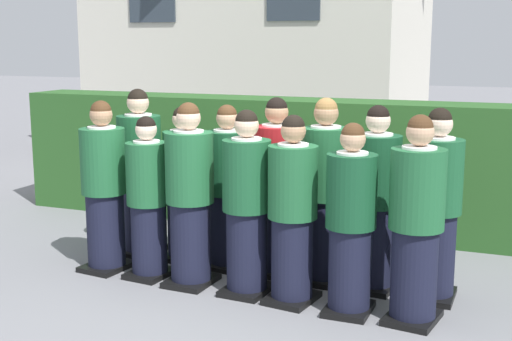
# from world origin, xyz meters

# --- Properties ---
(ground_plane) EXTENTS (60.00, 60.00, 0.00)m
(ground_plane) POSITION_xyz_m (0.00, 0.00, 0.00)
(ground_plane) COLOR slate
(student_front_row_0) EXTENTS (0.44, 0.54, 1.65)m
(student_front_row_0) POSITION_xyz_m (-1.49, 0.10, 0.79)
(student_front_row_0) COLOR black
(student_front_row_0) RESTS_ON ground
(student_front_row_1) EXTENTS (0.40, 0.47, 1.53)m
(student_front_row_1) POSITION_xyz_m (-0.99, 0.07, 0.72)
(student_front_row_1) COLOR black
(student_front_row_1) RESTS_ON ground
(student_front_row_2) EXTENTS (0.43, 0.49, 1.67)m
(student_front_row_2) POSITION_xyz_m (-0.54, 0.03, 0.80)
(student_front_row_2) COLOR black
(student_front_row_2) RESTS_ON ground
(student_front_row_3) EXTENTS (0.42, 0.49, 1.63)m
(student_front_row_3) POSITION_xyz_m (0.03, 0.01, 0.77)
(student_front_row_3) COLOR black
(student_front_row_3) RESTS_ON ground
(student_front_row_4) EXTENTS (0.43, 0.51, 1.61)m
(student_front_row_4) POSITION_xyz_m (0.46, -0.04, 0.76)
(student_front_row_4) COLOR black
(student_front_row_4) RESTS_ON ground
(student_front_row_5) EXTENTS (0.41, 0.49, 1.57)m
(student_front_row_5) POSITION_xyz_m (0.98, -0.10, 0.75)
(student_front_row_5) COLOR black
(student_front_row_5) RESTS_ON ground
(student_front_row_6) EXTENTS (0.45, 0.55, 1.65)m
(student_front_row_6) POSITION_xyz_m (1.50, -0.09, 0.79)
(student_front_row_6) COLOR black
(student_front_row_6) RESTS_ON ground
(student_rear_row_0) EXTENTS (0.45, 0.49, 1.72)m
(student_rear_row_0) POSITION_xyz_m (-1.45, 0.69, 0.82)
(student_rear_row_0) COLOR black
(student_rear_row_0) RESTS_ON ground
(student_rear_row_1) EXTENTS (0.41, 0.45, 1.56)m
(student_rear_row_1) POSITION_xyz_m (-0.94, 0.69, 0.74)
(student_rear_row_1) COLOR black
(student_rear_row_1) RESTS_ON ground
(student_rear_row_2) EXTENTS (0.42, 0.52, 1.60)m
(student_rear_row_2) POSITION_xyz_m (-0.42, 0.61, 0.76)
(student_rear_row_2) COLOR black
(student_rear_row_2) RESTS_ON ground
(student_in_red_blazer) EXTENTS (0.44, 0.55, 1.69)m
(student_in_red_blazer) POSITION_xyz_m (0.08, 0.62, 0.81)
(student_in_red_blazer) COLOR black
(student_in_red_blazer) RESTS_ON ground
(student_rear_row_4) EXTENTS (0.44, 0.54, 1.70)m
(student_rear_row_4) POSITION_xyz_m (0.57, 0.56, 0.81)
(student_rear_row_4) COLOR black
(student_rear_row_4) RESTS_ON ground
(student_rear_row_5) EXTENTS (0.43, 0.50, 1.66)m
(student_rear_row_5) POSITION_xyz_m (1.04, 0.54, 0.79)
(student_rear_row_5) COLOR black
(student_rear_row_5) RESTS_ON ground
(student_rear_row_6) EXTENTS (0.43, 0.52, 1.66)m
(student_rear_row_6) POSITION_xyz_m (1.57, 0.49, 0.79)
(student_rear_row_6) COLOR black
(student_rear_row_6) RESTS_ON ground
(hedge) EXTENTS (7.79, 0.70, 1.52)m
(hedge) POSITION_xyz_m (0.00, 2.34, 0.76)
(hedge) COLOR #285623
(hedge) RESTS_ON ground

